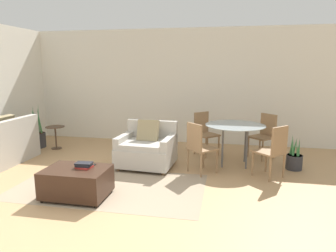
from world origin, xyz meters
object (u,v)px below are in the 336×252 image
object	(u,v)px
potted_plant	(37,138)
dining_chair_near_left	(199,145)
side_table	(55,133)
dining_chair_far_left	(204,130)
dining_chair_near_right	(274,148)
potted_plant_small	(294,160)
book_stack	(84,165)
dining_table	(235,129)
ottoman	(77,182)
dining_chair_far_right	(265,133)
tv_remote_primary	(93,165)
armchair	(147,149)

from	to	relation	value
potted_plant	dining_chair_near_left	xyz separation A→B (m)	(3.88, -1.04, 0.29)
side_table	dining_chair_far_left	xyz separation A→B (m)	(3.36, 0.24, 0.15)
dining_chair_near_right	dining_chair_far_left	xyz separation A→B (m)	(-1.24, 1.24, 0.00)
potted_plant	potted_plant_small	bearing A→B (deg)	-5.01
book_stack	potted_plant	bearing A→B (deg)	135.66
potted_plant	dining_chair_near_right	distance (m)	5.23
dining_table	dining_chair_near_left	xyz separation A→B (m)	(-0.62, -0.62, -0.17)
ottoman	potted_plant	size ratio (longest dim) A/B	0.86
book_stack	side_table	bearing A→B (deg)	129.06
dining_chair_near_left	potted_plant_small	bearing A→B (deg)	18.08
ottoman	dining_table	world-z (taller)	dining_table
dining_chair_near_left	potted_plant_small	world-z (taller)	dining_chair_near_left
book_stack	dining_chair_far_right	size ratio (longest dim) A/B	0.27
side_table	dining_chair_far_right	distance (m)	4.60
tv_remote_primary	dining_table	distance (m)	2.73
potted_plant	book_stack	bearing A→B (deg)	-44.34
book_stack	tv_remote_primary	distance (m)	0.14
tv_remote_primary	dining_chair_near_right	world-z (taller)	dining_chair_near_right
dining_chair_near_left	dining_chair_far_left	distance (m)	1.24
dining_chair_near_right	tv_remote_primary	bearing A→B (deg)	-156.64
side_table	dining_chair_far_right	xyz separation A→B (m)	(4.60, 0.24, 0.15)
tv_remote_primary	dining_chair_far_left	xyz separation A→B (m)	(1.44, 2.39, 0.09)
dining_chair_far_left	dining_chair_near_left	bearing A→B (deg)	-90.00
armchair	dining_chair_far_left	xyz separation A→B (m)	(0.99, 1.03, 0.18)
side_table	tv_remote_primary	bearing A→B (deg)	-48.37
armchair	side_table	distance (m)	2.50
dining_chair_far_right	potted_plant_small	xyz separation A→B (m)	(0.46, -0.68, -0.34)
dining_chair_near_left	dining_chair_far_right	xyz separation A→B (m)	(1.24, 1.24, 0.00)
dining_chair_near_left	armchair	bearing A→B (deg)	168.05
tv_remote_primary	dining_chair_near_right	xyz separation A→B (m)	(2.68, 1.16, 0.09)
dining_chair_far_right	dining_chair_near_right	bearing A→B (deg)	-90.00
tv_remote_primary	dining_table	bearing A→B (deg)	40.81
dining_chair_far_left	dining_chair_far_right	xyz separation A→B (m)	(1.24, 0.00, 0.00)
tv_remote_primary	potted_plant_small	distance (m)	3.58
book_stack	dining_chair_far_left	distance (m)	2.93
tv_remote_primary	side_table	bearing A→B (deg)	131.63
potted_plant	potted_plant_small	distance (m)	5.60
potted_plant_small	book_stack	bearing A→B (deg)	-150.50
potted_plant	tv_remote_primary	bearing A→B (deg)	-42.02
armchair	ottoman	xyz separation A→B (m)	(-0.63, -1.53, -0.10)
ottoman	dining_chair_far_right	size ratio (longest dim) A/B	0.99
ottoman	side_table	bearing A→B (deg)	126.88
armchair	potted_plant	xyz separation A→B (m)	(-2.89, 0.83, -0.11)
tv_remote_primary	dining_chair_near_left	bearing A→B (deg)	38.81
armchair	book_stack	xyz separation A→B (m)	(-0.53, -1.47, 0.13)
dining_chair_far_left	tv_remote_primary	bearing A→B (deg)	-120.96
dining_table	dining_chair_far_right	size ratio (longest dim) A/B	1.24
dining_chair_far_left	dining_table	bearing A→B (deg)	-45.00
book_stack	dining_chair_far_left	world-z (taller)	dining_chair_far_left
dining_chair_far_right	side_table	bearing A→B (deg)	-177.06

